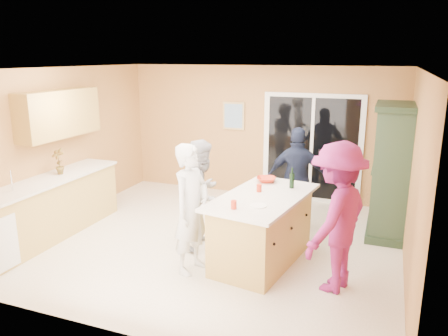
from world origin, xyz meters
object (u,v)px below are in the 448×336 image
(kitchen_island, at_px, (262,231))
(woman_magenta, at_px, (337,217))
(green_hutch, at_px, (391,173))
(woman_grey, at_px, (202,194))
(woman_white, at_px, (191,209))
(woman_navy, at_px, (297,179))

(kitchen_island, bearing_deg, woman_magenta, -11.13)
(green_hutch, distance_m, woman_grey, 2.95)
(kitchen_island, xyz_separation_m, woman_white, (-0.79, -0.58, 0.41))
(woman_grey, bearing_deg, kitchen_island, -100.00)
(kitchen_island, height_order, woman_magenta, woman_magenta)
(kitchen_island, distance_m, woman_navy, 1.47)
(woman_grey, xyz_separation_m, woman_magenta, (2.00, -0.58, 0.11))
(kitchen_island, xyz_separation_m, woman_grey, (-0.98, 0.21, 0.36))
(woman_magenta, bearing_deg, green_hutch, -176.63)
(woman_white, bearing_deg, woman_grey, 23.98)
(woman_navy, height_order, woman_magenta, woman_magenta)
(woman_white, distance_m, woman_magenta, 1.82)
(green_hutch, height_order, woman_grey, green_hutch)
(green_hutch, bearing_deg, woman_grey, -150.92)
(woman_grey, bearing_deg, green_hutch, -58.99)
(woman_magenta, bearing_deg, woman_grey, -86.99)
(green_hutch, height_order, woman_white, green_hutch)
(green_hutch, relative_size, woman_navy, 1.24)
(woman_grey, relative_size, woman_navy, 0.96)
(woman_white, relative_size, woman_navy, 1.02)
(woman_white, distance_m, woman_navy, 2.21)
(kitchen_island, height_order, woman_grey, woman_grey)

